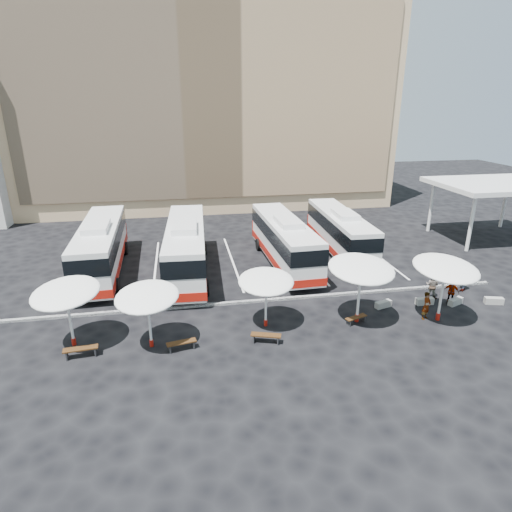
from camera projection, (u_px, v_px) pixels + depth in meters
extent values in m
plane|color=black|center=(249.00, 306.00, 26.69)|extent=(120.00, 120.00, 0.00)
cube|color=tan|center=(206.00, 96.00, 51.96)|extent=(42.00, 18.00, 25.00)
cube|color=tan|center=(212.00, 101.00, 43.72)|extent=(40.00, 0.30, 20.00)
cube|color=white|center=(495.00, 184.00, 38.22)|extent=(10.00, 8.00, 0.40)
cylinder|color=white|center=(471.00, 224.00, 35.67)|extent=(0.30, 0.30, 4.80)
cylinder|color=white|center=(431.00, 207.00, 41.22)|extent=(0.30, 0.30, 4.80)
cylinder|color=white|center=(505.00, 204.00, 42.55)|extent=(0.30, 0.30, 4.80)
cube|color=black|center=(248.00, 302.00, 27.13)|extent=(34.00, 0.25, 0.15)
cube|color=white|center=(74.00, 271.00, 32.08)|extent=(0.15, 12.00, 0.01)
cube|color=white|center=(156.00, 266.00, 33.08)|extent=(0.15, 12.00, 0.01)
cube|color=white|center=(233.00, 261.00, 34.08)|extent=(0.15, 12.00, 0.01)
cube|color=white|center=(305.00, 257.00, 35.08)|extent=(0.15, 12.00, 0.01)
cube|color=white|center=(373.00, 252.00, 36.08)|extent=(0.15, 12.00, 0.01)
cube|color=white|center=(101.00, 246.00, 31.41)|extent=(2.98, 12.51, 3.11)
cube|color=black|center=(100.00, 238.00, 31.20)|extent=(3.04, 12.57, 1.14)
cube|color=#A4140B|center=(103.00, 260.00, 31.80)|extent=(3.04, 12.57, 0.57)
cube|color=#A4140B|center=(111.00, 232.00, 37.39)|extent=(2.66, 0.29, 1.45)
cube|color=white|center=(96.00, 227.00, 29.85)|extent=(1.75, 3.16, 0.41)
cylinder|color=black|center=(92.00, 250.00, 35.01)|extent=(0.39, 1.05, 1.04)
cylinder|color=black|center=(125.00, 248.00, 35.51)|extent=(0.39, 1.05, 1.04)
cylinder|color=black|center=(75.00, 289.00, 27.87)|extent=(0.39, 1.05, 1.04)
cylinder|color=black|center=(117.00, 286.00, 28.38)|extent=(0.39, 1.05, 1.04)
cube|color=white|center=(186.00, 246.00, 31.26)|extent=(3.23, 12.74, 3.16)
cube|color=black|center=(186.00, 238.00, 31.05)|extent=(3.30, 12.81, 1.16)
cube|color=#A4140B|center=(187.00, 261.00, 31.66)|extent=(3.30, 12.81, 0.58)
cube|color=#A4140B|center=(188.00, 232.00, 37.41)|extent=(2.70, 0.34, 1.47)
cube|color=white|center=(184.00, 227.00, 29.67)|extent=(1.83, 3.23, 0.42)
cylinder|color=black|center=(172.00, 250.00, 35.06)|extent=(0.42, 1.07, 1.05)
cylinder|color=black|center=(204.00, 249.00, 35.38)|extent=(0.42, 1.07, 1.05)
cylinder|color=black|center=(166.00, 290.00, 27.71)|extent=(0.42, 1.07, 1.05)
cylinder|color=black|center=(206.00, 288.00, 28.03)|extent=(0.42, 1.07, 1.05)
cube|color=white|center=(284.00, 240.00, 33.04)|extent=(2.89, 12.10, 3.01)
cube|color=black|center=(284.00, 232.00, 32.83)|extent=(2.95, 12.16, 1.10)
cube|color=#A4140B|center=(284.00, 253.00, 33.42)|extent=(2.95, 12.16, 0.55)
cube|color=#A4140B|center=(266.00, 228.00, 38.82)|extent=(2.57, 0.28, 1.40)
cube|color=white|center=(288.00, 222.00, 31.53)|extent=(1.70, 3.06, 0.40)
cylinder|color=black|center=(259.00, 244.00, 36.51)|extent=(0.38, 1.01, 1.00)
cylinder|color=black|center=(287.00, 243.00, 37.00)|extent=(0.38, 1.01, 1.00)
cylinder|color=black|center=(282.00, 278.00, 29.61)|extent=(0.38, 1.01, 1.00)
cylinder|color=black|center=(316.00, 275.00, 30.10)|extent=(0.38, 1.01, 1.00)
cube|color=white|center=(340.00, 231.00, 35.57)|extent=(2.84, 11.65, 2.89)
cube|color=black|center=(340.00, 224.00, 35.37)|extent=(2.90, 11.71, 1.06)
cube|color=#A4140B|center=(339.00, 243.00, 35.93)|extent=(2.90, 11.71, 0.53)
cube|color=#A4140B|center=(320.00, 221.00, 41.20)|extent=(2.47, 0.28, 1.35)
cube|color=white|center=(345.00, 214.00, 34.11)|extent=(1.65, 2.95, 0.39)
cylinder|color=black|center=(314.00, 235.00, 39.03)|extent=(0.37, 0.98, 0.96)
cylinder|color=black|center=(340.00, 234.00, 39.35)|extent=(0.37, 0.98, 0.96)
cylinder|color=black|center=(340.00, 264.00, 32.31)|extent=(0.37, 0.98, 0.96)
cylinder|color=black|center=(370.00, 262.00, 32.63)|extent=(0.37, 0.98, 0.96)
cylinder|color=white|center=(70.00, 320.00, 21.98)|extent=(0.18, 0.18, 2.97)
cylinder|color=#A4140B|center=(74.00, 342.00, 22.42)|extent=(0.29, 0.29, 0.40)
ellipsoid|color=white|center=(66.00, 293.00, 21.45)|extent=(4.45, 4.47, 1.02)
cylinder|color=white|center=(150.00, 322.00, 21.89)|extent=(0.16, 0.16, 2.82)
cylinder|color=#A4140B|center=(152.00, 343.00, 22.31)|extent=(0.25, 0.25, 0.38)
ellipsoid|color=white|center=(147.00, 297.00, 21.39)|extent=(3.87, 3.90, 0.97)
cylinder|color=white|center=(266.00, 304.00, 23.95)|extent=(0.14, 0.14, 2.72)
cylinder|color=#A4140B|center=(266.00, 323.00, 24.35)|extent=(0.21, 0.21, 0.36)
ellipsoid|color=white|center=(266.00, 281.00, 23.46)|extent=(3.29, 3.33, 0.93)
cylinder|color=white|center=(359.00, 296.00, 24.33)|extent=(0.17, 0.17, 3.25)
cylinder|color=#A4140B|center=(357.00, 318.00, 24.82)|extent=(0.26, 0.26, 0.43)
ellipsoid|color=white|center=(361.00, 269.00, 23.75)|extent=(4.09, 4.14, 1.11)
cylinder|color=white|center=(441.00, 295.00, 24.51)|extent=(0.18, 0.18, 3.20)
cylinder|color=#A4140B|center=(438.00, 316.00, 24.99)|extent=(0.29, 0.29, 0.43)
ellipsoid|color=white|center=(446.00, 268.00, 23.95)|extent=(4.46, 4.49, 1.10)
cube|color=#321C0B|center=(81.00, 349.00, 21.28)|extent=(1.70, 0.62, 0.07)
cube|color=black|center=(67.00, 355.00, 21.19)|extent=(0.11, 0.43, 0.44)
cube|color=black|center=(95.00, 351.00, 21.54)|extent=(0.11, 0.43, 0.44)
cube|color=#321C0B|center=(181.00, 342.00, 21.91)|extent=(1.57, 0.68, 0.06)
cube|color=black|center=(170.00, 349.00, 21.78)|extent=(0.13, 0.39, 0.41)
cube|color=black|center=(193.00, 344.00, 22.19)|extent=(0.13, 0.39, 0.41)
cube|color=#321C0B|center=(266.00, 335.00, 22.55)|extent=(1.65, 0.90, 0.06)
cube|color=black|center=(254.00, 338.00, 22.71)|extent=(0.19, 0.41, 0.43)
cube|color=black|center=(278.00, 340.00, 22.55)|extent=(0.19, 0.41, 0.43)
cube|color=#321C0B|center=(356.00, 317.00, 24.53)|extent=(1.41, 0.80, 0.05)
cube|color=black|center=(349.00, 323.00, 24.34)|extent=(0.17, 0.34, 0.36)
cube|color=black|center=(363.00, 318.00, 24.85)|extent=(0.17, 0.34, 0.36)
cube|color=gray|center=(383.00, 304.00, 26.50)|extent=(1.15, 0.66, 0.41)
cube|color=gray|center=(425.00, 301.00, 26.88)|extent=(1.13, 0.39, 0.42)
cube|color=gray|center=(456.00, 301.00, 26.86)|extent=(1.14, 0.75, 0.41)
cube|color=gray|center=(494.00, 301.00, 26.96)|extent=(1.17, 0.66, 0.42)
imported|color=black|center=(426.00, 306.00, 24.90)|extent=(0.74, 0.66, 1.69)
imported|color=black|center=(433.00, 285.00, 27.56)|extent=(1.04, 1.06, 1.72)
imported|color=black|center=(451.00, 292.00, 26.82)|extent=(0.96, 0.89, 1.59)
imported|color=black|center=(463.00, 278.00, 28.61)|extent=(1.31, 1.19, 1.77)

